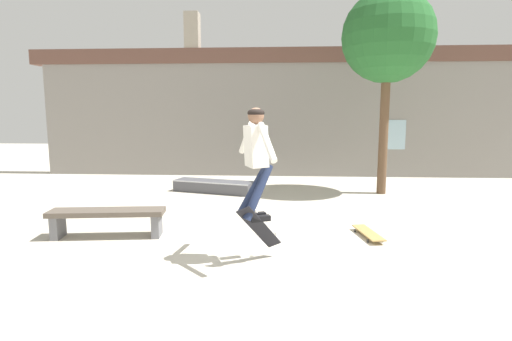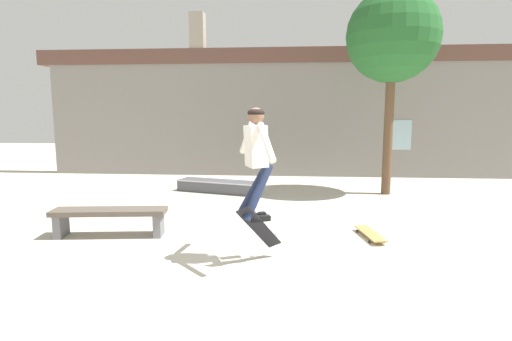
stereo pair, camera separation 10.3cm
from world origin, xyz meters
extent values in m
plane|color=beige|center=(0.00, 0.00, 0.00)|extent=(40.00, 40.00, 0.00)
cube|color=gray|center=(0.00, 7.38, 1.75)|extent=(15.15, 0.40, 3.49)
cube|color=brown|center=(0.00, 7.38, 3.72)|extent=(15.91, 0.52, 0.46)
cube|color=gray|center=(-2.80, 7.38, 4.50)|extent=(0.44, 0.44, 1.09)
cube|color=#99B7C6|center=(3.42, 7.17, 1.32)|extent=(0.70, 0.02, 0.90)
cylinder|color=brown|center=(2.45, 4.56, 1.47)|extent=(0.22, 0.22, 2.94)
sphere|color=#235B28|center=(2.45, 4.56, 3.75)|extent=(2.16, 2.16, 2.16)
cube|color=brown|center=(-2.79, 0.70, 0.41)|extent=(1.83, 0.63, 0.08)
cube|color=slate|center=(-3.56, 0.61, 0.18)|extent=(0.16, 0.37, 0.37)
cube|color=slate|center=(-2.02, 0.80, 0.18)|extent=(0.16, 0.37, 0.37)
cube|color=#4C4C51|center=(-1.71, 4.48, 0.14)|extent=(2.11, 1.11, 0.29)
cube|color=#B7B7BC|center=(-1.79, 4.21, 0.28)|extent=(1.97, 0.60, 0.02)
cube|color=silver|center=(-0.36, -0.20, 1.54)|extent=(0.36, 0.41, 0.54)
sphere|color=brown|center=(-0.36, -0.20, 1.93)|extent=(0.27, 0.27, 0.21)
ellipsoid|color=black|center=(-0.36, -0.20, 1.96)|extent=(0.29, 0.29, 0.12)
cylinder|color=#1E2847|center=(-0.39, -0.12, 0.96)|extent=(0.49, 0.17, 0.73)
cube|color=black|center=(-0.37, -0.11, 0.60)|extent=(0.28, 0.19, 0.07)
cylinder|color=#1E2847|center=(-0.33, -0.28, 0.96)|extent=(0.42, 0.37, 0.73)
cube|color=black|center=(-0.30, -0.27, 0.60)|extent=(0.28, 0.19, 0.07)
cylinder|color=silver|center=(-0.52, 0.17, 1.62)|extent=(0.27, 0.50, 0.47)
cylinder|color=silver|center=(-0.21, -0.58, 1.62)|extent=(0.27, 0.50, 0.47)
cube|color=black|center=(-0.31, -0.23, 0.47)|extent=(0.57, 0.51, 0.70)
cylinder|color=silver|center=(-0.10, -0.07, 0.35)|extent=(0.04, 0.08, 0.08)
cylinder|color=silver|center=(-0.29, -0.03, 0.26)|extent=(0.04, 0.08, 0.08)
cylinder|color=silver|center=(-0.35, -0.35, 0.72)|extent=(0.04, 0.08, 0.08)
cylinder|color=silver|center=(-0.53, -0.31, 0.63)|extent=(0.04, 0.08, 0.08)
cube|color=#AD894C|center=(1.37, 0.96, 0.07)|extent=(0.37, 0.90, 0.02)
cylinder|color=black|center=(1.20, 1.21, 0.03)|extent=(0.03, 0.06, 0.05)
cylinder|color=black|center=(1.43, 1.25, 0.03)|extent=(0.03, 0.06, 0.05)
cylinder|color=black|center=(1.30, 0.67, 0.03)|extent=(0.03, 0.06, 0.05)
cylinder|color=black|center=(1.53, 0.71, 0.03)|extent=(0.03, 0.06, 0.05)
camera|label=1|loc=(-0.05, -5.30, 1.95)|focal=28.00mm
camera|label=2|loc=(0.05, -5.30, 1.95)|focal=28.00mm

